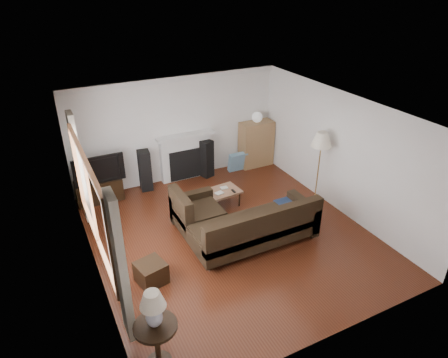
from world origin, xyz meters
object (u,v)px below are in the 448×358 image
tv_stand (99,190)px  coffee_table (218,200)px  bookshelf (256,144)px  sectional_sofa (255,224)px  side_table (157,345)px  floor_lamp (318,169)px

tv_stand → coffee_table: (2.21, -1.45, -0.05)m
bookshelf → sectional_sofa: (-1.76, -2.91, -0.17)m
sectional_sofa → side_table: bearing=-145.3°
coffee_table → floor_lamp: (1.99, -0.78, 0.64)m
coffee_table → floor_lamp: 2.24m
side_table → sectional_sofa: bearing=34.7°
tv_stand → sectional_sofa: size_ratio=0.38×
tv_stand → side_table: (-0.17, -4.58, 0.10)m
floor_lamp → side_table: (-4.37, -2.34, -0.48)m
tv_stand → bookshelf: bearing=0.2°
coffee_table → tv_stand: bearing=141.4°
tv_stand → coffee_table: bearing=-33.3°
bookshelf → sectional_sofa: size_ratio=0.46×
sectional_sofa → bookshelf: bearing=58.9°
bookshelf → sectional_sofa: bookshelf is taller
sectional_sofa → side_table: sectional_sofa is taller
tv_stand → floor_lamp: size_ratio=0.59×
bookshelf → side_table: bookshelf is taller
coffee_table → side_table: bearing=-132.5°
coffee_table → side_table: 3.93m
bookshelf → side_table: 6.22m
tv_stand → bookshelf: (4.02, 0.02, 0.34)m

